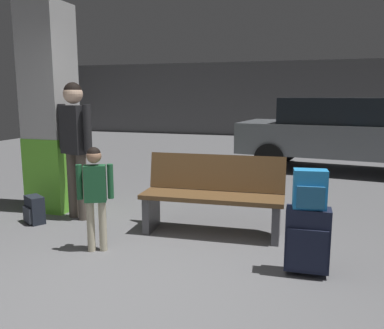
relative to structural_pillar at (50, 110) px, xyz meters
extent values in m
cube|color=slate|center=(2.01, 2.03, -1.41)|extent=(18.00, 18.00, 0.10)
cube|color=#565658|center=(2.01, 10.89, 0.04)|extent=(18.00, 0.12, 2.80)
cube|color=#66C633|center=(0.00, 0.00, -0.86)|extent=(0.57, 0.57, 1.00)
cube|color=#B2B2B2|center=(0.00, 0.00, 0.51)|extent=(0.56, 0.56, 1.75)
cube|color=brown|center=(2.36, -0.39, -0.92)|extent=(1.62, 0.53, 0.05)
cube|color=brown|center=(2.34, -0.14, -0.69)|extent=(1.60, 0.20, 0.42)
cube|color=#4C4C51|center=(1.64, -0.43, -1.16)|extent=(0.10, 0.40, 0.41)
cube|color=#4C4C51|center=(3.07, -0.35, -1.16)|extent=(0.10, 0.40, 0.41)
cube|color=#191E33|center=(3.42, -1.13, -1.04)|extent=(0.39, 0.21, 0.56)
cube|color=#191E33|center=(3.42, -1.24, -1.10)|extent=(0.34, 0.04, 0.36)
cube|color=#A5A5AA|center=(3.42, -1.05, -0.77)|extent=(0.14, 0.03, 0.02)
cylinder|color=black|center=(3.26, -1.05, -1.34)|extent=(0.02, 0.04, 0.04)
cylinder|color=black|center=(3.58, -1.04, -1.34)|extent=(0.02, 0.04, 0.04)
cube|color=#268CD8|center=(3.42, -1.13, -0.59)|extent=(0.30, 0.19, 0.34)
cube|color=#23608E|center=(3.43, -1.22, -0.64)|extent=(0.23, 0.06, 0.19)
cylinder|color=black|center=(3.42, -1.13, -0.43)|extent=(0.06, 0.03, 0.02)
cylinder|color=beige|center=(1.42, -1.18, -1.10)|extent=(0.08, 0.08, 0.52)
cylinder|color=beige|center=(1.32, -1.23, -1.10)|extent=(0.08, 0.08, 0.52)
cube|color=#1E5933|center=(1.37, -1.20, -0.66)|extent=(0.24, 0.20, 0.37)
cylinder|color=#1E5933|center=(1.51, -1.14, -0.64)|extent=(0.06, 0.06, 0.35)
cylinder|color=#1E5933|center=(1.23, -1.27, -0.64)|extent=(0.06, 0.06, 0.35)
sphere|color=#A87A5B|center=(1.37, -1.20, -0.38)|extent=(0.15, 0.15, 0.15)
sphere|color=black|center=(1.37, -1.20, -0.36)|extent=(0.14, 0.14, 0.14)
cylinder|color=red|center=(1.26, -1.14, -0.64)|extent=(0.06, 0.06, 0.10)
cylinder|color=red|center=(1.26, -1.14, -0.57)|extent=(0.01, 0.01, 0.06)
cylinder|color=brown|center=(0.65, -0.33, -0.94)|extent=(0.13, 0.13, 0.84)
cylinder|color=brown|center=(0.47, -0.27, -0.94)|extent=(0.13, 0.13, 0.84)
cube|color=#232326|center=(0.56, -0.30, -0.22)|extent=(0.39, 0.31, 0.60)
cylinder|color=#232326|center=(0.80, -0.38, -0.19)|extent=(0.10, 0.10, 0.57)
cylinder|color=#232326|center=(0.33, -0.22, -0.19)|extent=(0.10, 0.10, 0.57)
sphere|color=beige|center=(0.56, -0.30, 0.22)|extent=(0.24, 0.24, 0.24)
sphere|color=black|center=(0.56, -0.30, 0.25)|extent=(0.22, 0.22, 0.22)
cube|color=#1E232D|center=(0.16, -0.63, -1.19)|extent=(0.32, 0.28, 0.34)
cube|color=#333842|center=(0.11, -0.71, -1.24)|extent=(0.21, 0.15, 0.19)
cylinder|color=black|center=(0.16, -0.63, -1.03)|extent=(0.06, 0.05, 0.02)
cube|color=slate|center=(3.92, 4.22, -0.69)|extent=(4.27, 2.18, 0.64)
cube|color=black|center=(3.77, 4.24, -0.11)|extent=(2.27, 1.78, 0.52)
cylinder|color=black|center=(2.72, 5.17, -1.06)|extent=(0.62, 0.27, 0.60)
cylinder|color=black|center=(2.53, 3.58, -1.06)|extent=(0.62, 0.27, 0.60)
camera|label=1|loc=(3.47, -4.65, 0.21)|focal=37.77mm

